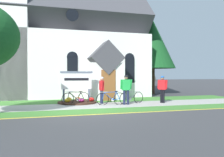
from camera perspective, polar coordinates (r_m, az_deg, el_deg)
name	(u,v)px	position (r m, az deg, el deg)	size (l,w,h in m)	color
ground	(81,102)	(15.28, -7.55, -5.71)	(140.00, 140.00, 0.00)	#3D3D3F
sidewalk_slab	(80,106)	(13.20, -7.86, -6.73)	(32.00, 2.48, 0.01)	#A8A59E
grass_verge	(86,111)	(11.22, -6.40, -8.07)	(32.00, 1.56, 0.01)	#427F33
church_lawn	(75,101)	(15.73, -9.19, -5.51)	(24.00, 2.66, 0.01)	#427F33
curb_paint_stripe	(90,115)	(10.31, -5.53, -8.87)	(28.00, 0.16, 0.01)	yellow
church_building	(62,42)	(22.12, -12.18, 8.81)	(13.08, 12.59, 13.20)	white
church_sign	(77,82)	(14.77, -8.73, -0.76)	(2.02, 0.15, 1.99)	slate
flower_bed	(77,102)	(14.60, -8.57, -5.68)	(2.39, 2.39, 0.34)	#382319
bicycle_red	(132,97)	(14.24, 4.83, -4.68)	(1.72, 0.55, 0.81)	black
bicycle_white	(111,98)	(13.56, -0.20, -4.92)	(1.74, 0.20, 0.83)	black
bicycle_black	(76,98)	(13.81, -8.87, -4.81)	(1.69, 0.47, 0.82)	black
cyclist_in_green_jersey	(162,87)	(14.77, 12.31, -2.08)	(0.46, 0.64, 1.69)	black
cyclist_in_white_jersey	(102,88)	(14.11, -2.59, -2.34)	(0.27, 0.75, 1.64)	#191E38
cyclist_in_yellow_jersey	(126,87)	(13.62, 3.50, -2.18)	(0.66, 0.35, 1.73)	#191E38
roadside_conifer	(153,45)	(21.69, 10.15, 8.19)	(4.00, 4.00, 6.69)	#3D2D1E
distant_hill	(16,81)	(76.22, -22.54, -0.54)	(90.86, 47.70, 23.49)	#847A5B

